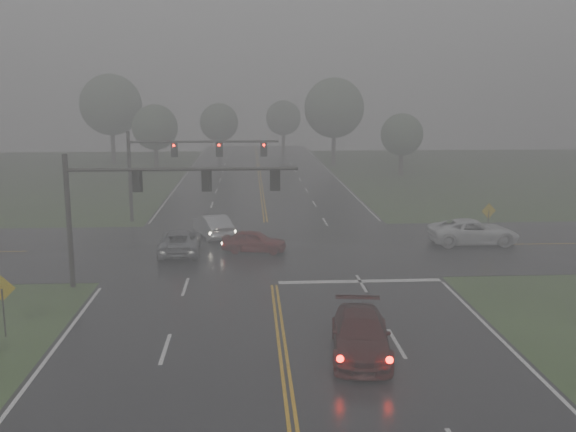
{
  "coord_description": "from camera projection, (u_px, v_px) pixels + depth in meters",
  "views": [
    {
      "loc": [
        -1.19,
        -17.43,
        9.72
      ],
      "look_at": [
        0.83,
        16.0,
        3.23
      ],
      "focal_mm": 40.0,
      "sensor_mm": 36.0,
      "label": 1
    }
  ],
  "objects": [
    {
      "name": "sedan_maroon",
      "position": [
        360.0,
        354.0,
        24.14
      ],
      "size": [
        2.74,
        5.48,
        1.53
      ],
      "primitive_type": "imported",
      "rotation": [
        0.0,
        0.0,
        -0.12
      ],
      "color": "#390A0A",
      "rests_on": "ground"
    },
    {
      "name": "tree_ne_a",
      "position": [
        334.0,
        108.0,
        84.47
      ],
      "size": [
        7.9,
        7.9,
        11.61
      ],
      "color": "#362A23",
      "rests_on": "ground"
    },
    {
      "name": "ground",
      "position": [
        293.0,
        425.0,
        19.0
      ],
      "size": [
        180.0,
        180.0,
        0.0
      ],
      "primitive_type": "plane",
      "color": "#2A401B",
      "rests_on": "ground"
    },
    {
      "name": "sedan_red",
      "position": [
        254.0,
        252.0,
        39.57
      ],
      "size": [
        4.18,
        2.28,
        1.35
      ],
      "primitive_type": "imported",
      "rotation": [
        0.0,
        0.0,
        1.39
      ],
      "color": "maroon",
      "rests_on": "ground"
    },
    {
      "name": "sedan_silver",
      "position": [
        213.0,
        237.0,
        43.68
      ],
      "size": [
        3.1,
        4.94,
        1.54
      ],
      "primitive_type": "imported",
      "rotation": [
        0.0,
        0.0,
        3.48
      ],
      "color": "#B4B7BD",
      "rests_on": "ground"
    },
    {
      "name": "signal_gantry_near",
      "position": [
        139.0,
        194.0,
        31.85
      ],
      "size": [
        11.57,
        0.3,
        6.75
      ],
      "color": "black",
      "rests_on": "ground"
    },
    {
      "name": "sign_diamond_east",
      "position": [
        488.0,
        215.0,
        42.42
      ],
      "size": [
        1.03,
        0.22,
        2.51
      ],
      "rotation": [
        0.0,
        0.0,
        0.17
      ],
      "color": "black",
      "rests_on": "ground"
    },
    {
      "name": "sign_diamond_west",
      "position": [
        2.0,
        296.0,
        25.56
      ],
      "size": [
        1.07,
        0.09,
        2.56
      ],
      "rotation": [
        0.0,
        0.0,
        0.02
      ],
      "color": "black",
      "rests_on": "ground"
    },
    {
      "name": "tree_nw_a",
      "position": [
        155.0,
        127.0,
        79.14
      ],
      "size": [
        5.62,
        5.62,
        8.25
      ],
      "color": "#362A23",
      "rests_on": "ground"
    },
    {
      "name": "pickup_white",
      "position": [
        473.0,
        244.0,
        41.69
      ],
      "size": [
        5.79,
        2.71,
        1.6
      ],
      "primitive_type": "imported",
      "rotation": [
        0.0,
        0.0,
        1.58
      ],
      "color": "silver",
      "rests_on": "ground"
    },
    {
      "name": "tree_n_mid",
      "position": [
        219.0,
        122.0,
        93.26
      ],
      "size": [
        5.55,
        5.55,
        8.15
      ],
      "color": "#362A23",
      "rests_on": "ground"
    },
    {
      "name": "signal_gantry_far",
      "position": [
        176.0,
        158.0,
        48.26
      ],
      "size": [
        11.38,
        0.35,
        6.86
      ],
      "color": "black",
      "rests_on": "ground"
    },
    {
      "name": "car_grey",
      "position": [
        180.0,
        253.0,
        39.27
      ],
      "size": [
        2.56,
        5.27,
        1.45
      ],
      "primitive_type": "imported",
      "rotation": [
        0.0,
        0.0,
        3.17
      ],
      "color": "slate",
      "rests_on": "ground"
    },
    {
      "name": "main_road",
      "position": [
        270.0,
        256.0,
        38.6
      ],
      "size": [
        18.0,
        160.0,
        0.02
      ],
      "primitive_type": "cube",
      "color": "black",
      "rests_on": "ground"
    },
    {
      "name": "stop_bar",
      "position": [
        360.0,
        282.0,
        33.38
      ],
      "size": [
        8.5,
        0.5,
        0.01
      ],
      "primitive_type": "cube",
      "color": "silver",
      "rests_on": "ground"
    },
    {
      "name": "cross_street",
      "position": [
        269.0,
        248.0,
        40.56
      ],
      "size": [
        120.0,
        14.0,
        0.02
      ],
      "primitive_type": "cube",
      "color": "black",
      "rests_on": "ground"
    },
    {
      "name": "tree_nw_b",
      "position": [
        111.0,
        105.0,
        86.82
      ],
      "size": [
        8.28,
        8.28,
        12.16
      ],
      "color": "#362A23",
      "rests_on": "ground"
    },
    {
      "name": "tree_e_near",
      "position": [
        402.0,
        135.0,
        75.13
      ],
      "size": [
        4.96,
        4.96,
        7.28
      ],
      "color": "#362A23",
      "rests_on": "ground"
    },
    {
      "name": "tree_n_far",
      "position": [
        283.0,
        118.0,
        104.97
      ],
      "size": [
        5.73,
        5.73,
        8.41
      ],
      "color": "#362A23",
      "rests_on": "ground"
    }
  ]
}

